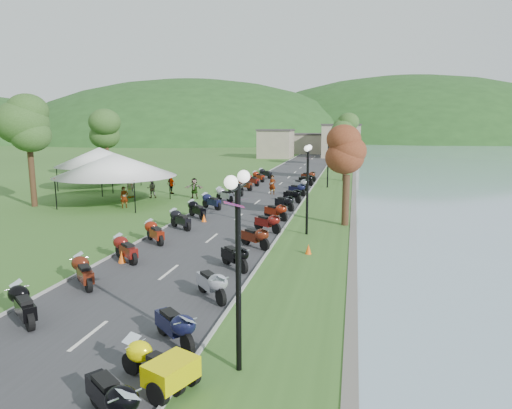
# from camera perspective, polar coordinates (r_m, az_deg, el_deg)

# --- Properties ---
(road) EXTENTS (7.00, 120.00, 0.02)m
(road) POSITION_cam_1_polar(r_m,az_deg,el_deg) (48.28, 3.11, 2.62)
(road) COLOR #37373A
(road) RESTS_ON ground
(hills_backdrop) EXTENTS (360.00, 120.00, 76.00)m
(hills_backdrop) POSITION_cam_1_polar(r_m,az_deg,el_deg) (207.52, 10.16, 8.11)
(hills_backdrop) COLOR #285621
(hills_backdrop) RESTS_ON ground
(far_building) EXTENTS (18.00, 16.00, 5.00)m
(far_building) POSITION_cam_1_polar(r_m,az_deg,el_deg) (92.85, 6.31, 7.64)
(far_building) COLOR gray
(far_building) RESTS_ON ground
(yellow_trike) EXTENTS (2.57, 2.15, 1.01)m
(yellow_trike) POSITION_cam_1_polar(r_m,az_deg,el_deg) (11.78, -12.66, -19.07)
(yellow_trike) COLOR #F4E903
(yellow_trike) RESTS_ON ground
(moto_row_left) EXTENTS (2.60, 52.48, 1.10)m
(moto_row_left) POSITION_cam_1_polar(r_m,az_deg,el_deg) (29.12, -8.39, -1.28)
(moto_row_left) COLOR #331411
(moto_row_left) RESTS_ON ground
(moto_row_right) EXTENTS (2.60, 44.75, 1.10)m
(moto_row_right) POSITION_cam_1_polar(r_m,az_deg,el_deg) (29.93, 2.61, -0.87)
(moto_row_right) COLOR #331411
(moto_row_right) RESTS_ON ground
(streetlamp_near) EXTENTS (1.40, 1.40, 5.00)m
(streetlamp_near) POSITION_cam_1_polar(r_m,az_deg,el_deg) (11.33, -2.22, -8.97)
(streetlamp_near) COLOR black
(streetlamp_near) RESTS_ON ground
(vendor_tent_main) EXTENTS (6.28, 6.28, 4.00)m
(vendor_tent_main) POSITION_cam_1_polar(r_m,az_deg,el_deg) (37.28, -17.10, 3.10)
(vendor_tent_main) COLOR white
(vendor_tent_main) RESTS_ON ground
(vendor_tent_side) EXTENTS (5.64, 5.64, 4.00)m
(vendor_tent_side) POSITION_cam_1_polar(r_m,az_deg,el_deg) (47.06, -18.87, 4.35)
(vendor_tent_side) COLOR white
(vendor_tent_side) RESTS_ON ground
(tree_park_left) EXTENTS (3.63, 3.63, 10.09)m
(tree_park_left) POSITION_cam_1_polar(r_m,az_deg,el_deg) (38.31, -26.50, 7.25)
(tree_park_left) COLOR #3A6427
(tree_park_left) RESTS_ON ground
(tree_lakeside) EXTENTS (2.57, 2.57, 7.13)m
(tree_lakeside) POSITION_cam_1_polar(r_m,az_deg,el_deg) (28.35, 11.28, 4.50)
(tree_lakeside) COLOR #3A6427
(tree_lakeside) RESTS_ON ground
(pedestrian_a) EXTENTS (0.73, 0.72, 1.62)m
(pedestrian_a) POSITION_cam_1_polar(r_m,az_deg,el_deg) (35.58, -16.08, -0.42)
(pedestrian_a) COLOR slate
(pedestrian_a) RESTS_ON ground
(pedestrian_b) EXTENTS (0.90, 0.71, 1.63)m
(pedestrian_b) POSITION_cam_1_polar(r_m,az_deg,el_deg) (39.94, -12.86, 0.82)
(pedestrian_b) COLOR slate
(pedestrian_b) RESTS_ON ground
(pedestrian_c) EXTENTS (1.15, 1.24, 1.86)m
(pedestrian_c) POSITION_cam_1_polar(r_m,az_deg,el_deg) (42.19, -15.30, 1.20)
(pedestrian_c) COLOR slate
(pedestrian_c) RESTS_ON ground
(traffic_cone_near) EXTENTS (0.36, 0.36, 0.57)m
(traffic_cone_near) POSITION_cam_1_polar(r_m,az_deg,el_deg) (21.55, -16.43, -6.32)
(traffic_cone_near) COLOR #F2590C
(traffic_cone_near) RESTS_ON ground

